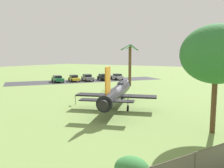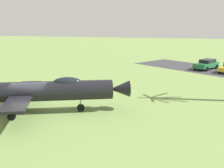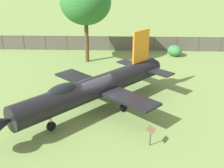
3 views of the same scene
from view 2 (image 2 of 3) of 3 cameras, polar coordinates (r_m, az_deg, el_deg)
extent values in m
plane|color=#75934C|center=(23.19, -15.63, -5.66)|extent=(200.00, 200.00, 0.00)
cylinder|color=black|center=(22.72, -15.89, -1.47)|extent=(5.76, 12.30, 1.54)
cone|color=black|center=(22.69, 1.51, -1.00)|extent=(1.78, 1.95, 1.31)
ellipsoid|color=black|center=(22.31, -8.98, 0.33)|extent=(1.60, 2.38, 0.84)
cube|color=black|center=(25.41, -16.39, -0.48)|extent=(4.12, 2.87, 0.16)
cube|color=black|center=(20.35, -18.69, -3.85)|extent=(4.12, 2.87, 0.16)
cylinder|color=#A5A8AD|center=(22.65, -6.31, -3.19)|extent=(0.12, 0.12, 1.29)
cylinder|color=black|center=(22.83, -6.27, -4.76)|extent=(0.38, 0.63, 0.60)
cylinder|color=#A5A8AD|center=(24.53, -18.17, -2.52)|extent=(0.12, 0.12, 1.29)
cylinder|color=black|center=(24.70, -18.07, -3.97)|extent=(0.38, 0.63, 0.60)
cylinder|color=#A5A8AD|center=(21.77, -19.59, -4.53)|extent=(0.12, 0.12, 1.29)
cylinder|color=black|center=(21.96, -19.47, -6.14)|extent=(0.38, 0.63, 0.60)
cylinder|color=#333333|center=(28.08, -12.70, -1.37)|extent=(0.06, 0.06, 0.90)
cube|color=olive|center=(27.95, -12.76, -0.23)|extent=(0.66, 0.72, 0.25)
cylinder|color=black|center=(41.86, 20.78, 2.50)|extent=(0.65, 0.54, 0.64)
cube|color=#1E6B3D|center=(44.45, 18.34, 3.65)|extent=(4.95, 4.04, 0.65)
cube|color=black|center=(44.71, 18.61, 4.42)|extent=(2.89, 2.61, 0.49)
cylinder|color=black|center=(42.73, 18.49, 2.86)|extent=(0.66, 0.52, 0.64)
cylinder|color=black|center=(43.57, 16.31, 3.18)|extent=(0.66, 0.52, 0.64)
cylinder|color=black|center=(45.49, 20.23, 3.29)|extent=(0.66, 0.52, 0.64)
cylinder|color=black|center=(46.27, 18.15, 3.59)|extent=(0.66, 0.52, 0.64)
camera|label=1|loc=(33.85, -66.96, 3.28)|focal=36.68mm
camera|label=3|loc=(36.42, 6.64, 16.35)|focal=46.04mm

